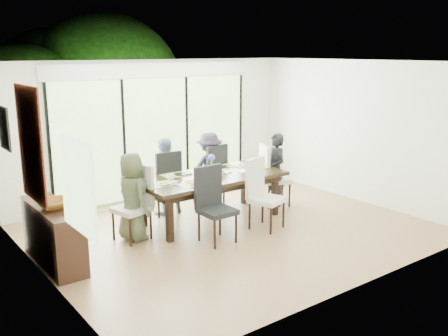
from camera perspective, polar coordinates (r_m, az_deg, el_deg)
floor at (r=8.22m, az=1.05°, el=-7.16°), size 6.00×5.00×0.01m
ceiling at (r=7.70m, az=1.14°, el=12.09°), size 6.00×5.00×0.01m
wall_back at (r=9.92m, az=-7.85°, el=4.38°), size 6.00×0.02×2.70m
wall_front at (r=6.11m, az=15.67°, el=-1.59°), size 6.00×0.02×2.70m
wall_left at (r=6.50m, az=-20.38°, el=-1.06°), size 0.02×5.00×2.70m
wall_right at (r=9.96m, az=14.95°, el=4.09°), size 0.02×5.00×2.70m
glass_doors at (r=9.91m, az=-7.71°, el=3.50°), size 4.20×0.02×2.30m
blinds_header at (r=9.77m, az=-7.93°, el=11.03°), size 4.40×0.06×0.28m
mullion_a at (r=9.09m, az=-19.32°, el=1.98°), size 0.05×0.04×2.30m
mullion_b at (r=9.59m, az=-11.34°, el=3.03°), size 0.05×0.04×2.30m
mullion_c at (r=10.25m, az=-4.27°, el=3.91°), size 0.05×0.04×2.30m
mullion_d at (r=11.06m, az=1.88°, el=4.63°), size 0.05×0.04×2.30m
side_window at (r=5.36m, az=-16.39°, el=-2.04°), size 0.02×0.90×1.00m
deck at (r=10.99m, az=-9.88°, el=-2.29°), size 6.00×1.80×0.10m
rail_top at (r=11.55m, az=-11.81°, el=1.45°), size 6.00×0.08×0.06m
foliage_left at (r=11.74m, az=-22.13°, el=5.35°), size 3.20×3.20×3.20m
foliage_mid at (r=12.98m, az=-13.50°, el=8.23°), size 4.00×4.00×4.00m
foliage_right at (r=13.17m, az=-4.73°, el=6.25°), size 2.80×2.80×2.80m
foliage_far at (r=13.30m, az=-18.65°, el=7.24°), size 3.60×3.60×3.60m
table_top at (r=8.46m, az=-1.49°, el=-1.08°), size 2.55×1.17×0.06m
table_apron at (r=8.49m, az=-1.49°, el=-1.71°), size 2.34×0.96×0.11m
table_leg_fl at (r=7.67m, az=-6.23°, el=-5.81°), size 0.10×0.10×0.73m
table_leg_fr at (r=8.90m, az=5.83°, el=-3.08°), size 0.10×0.10×0.73m
table_leg_bl at (r=8.39m, az=-9.24°, el=-4.22°), size 0.10×0.10×0.73m
table_leg_br at (r=9.53m, az=2.34°, el=-1.92°), size 0.10×0.10×0.73m
chair_left_end at (r=7.78m, az=-10.56°, el=-4.00°), size 0.59×0.59×1.17m
chair_right_end at (r=9.42m, az=5.98°, el=-0.78°), size 0.64×0.64×1.17m
chair_far_left at (r=8.97m, az=-6.98°, el=-1.54°), size 0.51×0.51×1.17m
chair_far_right at (r=9.49m, az=-1.74°, el=-0.62°), size 0.54×0.54×1.17m
chair_near_left at (r=7.55m, az=-0.76°, el=-4.29°), size 0.50×0.50×1.17m
chair_near_right at (r=8.15m, az=4.94°, el=-3.00°), size 0.61×0.61×1.17m
person_left_end at (r=7.76m, az=-10.46°, el=-3.26°), size 0.45×0.67×1.37m
person_right_end at (r=9.39m, az=5.91°, el=-0.20°), size 0.52×0.71×1.37m
person_far_left at (r=8.93m, az=-6.93°, el=-0.94°), size 0.65×0.41×1.37m
person_far_right at (r=9.45m, az=-1.67°, el=-0.05°), size 0.72×0.55×1.37m
placemat_left at (r=7.96m, az=-7.08°, el=-1.84°), size 0.47×0.34×0.01m
placemat_right at (r=9.02m, az=3.44°, el=0.04°), size 0.47×0.34×0.01m
placemat_far_l at (r=8.54m, az=-5.51°, el=-0.76°), size 0.47×0.34×0.01m
placemat_far_r at (r=9.08m, az=-0.12°, el=0.15°), size 0.47×0.34×0.01m
placemat_paper at (r=7.91m, az=-3.49°, el=-1.86°), size 0.47×0.34×0.01m
tablet_far_l at (r=8.55m, az=-4.76°, el=-0.67°), size 0.28×0.19×0.01m
tablet_far_r at (r=9.01m, az=-0.18°, el=0.11°), size 0.26×0.18×0.01m
papers at (r=8.83m, az=2.41°, el=-0.25°), size 0.32×0.23×0.00m
platter_base at (r=7.91m, az=-3.49°, el=-1.75°), size 0.28×0.28×0.03m
platter_snacks at (r=7.91m, az=-3.49°, el=-1.61°), size 0.21×0.21×0.01m
vase at (r=8.51m, az=-1.41°, el=-0.34°), size 0.09×0.09×0.13m
hyacinth_stems at (r=8.48m, az=-1.42°, el=0.50°), size 0.04×0.04×0.17m
hyacinth_blooms at (r=8.45m, az=-1.42°, el=1.21°), size 0.12×0.12×0.12m
laptop at (r=7.92m, az=-6.10°, el=-1.81°), size 0.40×0.31×0.03m
cup_a at (r=8.20m, az=-6.10°, el=-1.03°), size 0.18×0.18×0.10m
cup_b at (r=8.45m, az=-0.27°, el=-0.53°), size 0.13×0.13×0.10m
cup_c at (r=8.99m, az=2.30°, el=0.32°), size 0.14×0.14×0.10m
book at (r=8.63m, az=-0.33°, el=-0.50°), size 0.21×0.26×0.02m
sideboard at (r=7.24m, az=-18.91°, el=-7.25°), size 0.41×1.47×0.83m
bowl at (r=7.01m, az=-18.93°, el=-3.91°), size 0.44×0.44×0.11m
candlestick_base at (r=7.43m, az=-20.00°, el=-3.31°), size 0.09×0.09×0.04m
candlestick_shaft at (r=7.29m, az=-20.36°, el=1.06°), size 0.02×0.02×1.15m
candlestick_pan at (r=7.20m, az=-20.73°, el=5.50°), size 0.09×0.09×0.03m
candle at (r=7.20m, az=-20.76°, el=5.93°), size 0.03×0.03×0.09m
tapestry at (r=6.82m, az=-21.27°, el=2.52°), size 0.02×1.00×1.50m
art_frame at (r=8.05m, az=-23.85°, el=4.19°), size 0.03×0.55×0.65m
art_canvas at (r=8.06m, az=-23.71°, el=4.20°), size 0.01×0.45×0.55m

